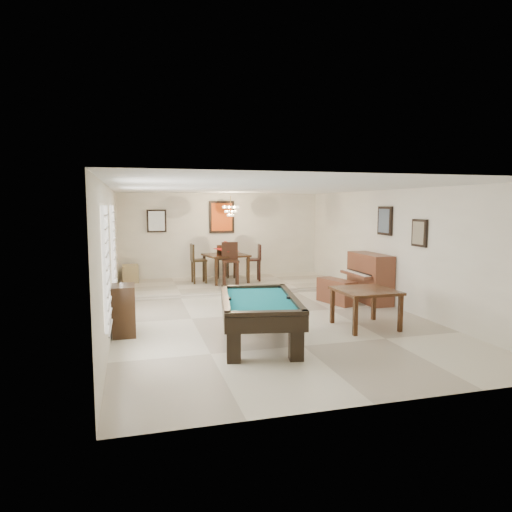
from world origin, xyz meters
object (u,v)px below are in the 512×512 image
square_table (365,308)px  flower_vase (226,245)px  apothecary_chest (124,310)px  piano_bench (336,291)px  chandelier (231,207)px  dining_chair_south (231,265)px  dining_chair_north (222,261)px  dining_chair_west (199,263)px  pool_table (259,321)px  upright_piano (365,278)px  dining_chair_east (253,263)px  corner_bench (130,274)px  dining_table (226,266)px

square_table → flower_vase: 5.24m
square_table → apothecary_chest: size_ratio=1.17×
piano_bench → chandelier: size_ratio=1.66×
dining_chair_south → dining_chair_north: size_ratio=1.17×
chandelier → dining_chair_west: bearing=162.3°
piano_bench → pool_table: bearing=-136.0°
pool_table → dining_chair_north: (0.58, 6.07, 0.25)m
upright_piano → apothecary_chest: upright_piano is taller
square_table → piano_bench: bearing=79.2°
flower_vase → dining_chair_north: (0.03, 0.73, -0.53)m
upright_piano → dining_chair_east: 3.47m
pool_table → dining_chair_south: size_ratio=1.89×
dining_chair_west → square_table: bearing=-157.8°
chandelier → square_table: bearing=-72.0°
dining_chair_south → chandelier: size_ratio=1.93×
apothecary_chest → corner_bench: (0.11, 4.91, -0.08)m
apothecary_chest → dining_chair_south: size_ratio=0.76×
pool_table → flower_vase: 5.42m
dining_chair_south → corner_bench: (-2.55, 1.37, -0.34)m
dining_chair_south → apothecary_chest: bearing=-120.4°
upright_piano → piano_bench: 0.75m
flower_vase → dining_chair_north: bearing=87.5°
corner_bench → dining_table: bearing=-14.1°
square_table → upright_piano: size_ratio=0.76×
square_table → dining_chair_west: size_ratio=0.96×
apothecary_chest → chandelier: chandelier is taller
flower_vase → piano_bench: bearing=-55.1°
upright_piano → flower_vase: (-2.69, 2.92, 0.58)m
corner_bench → dining_chair_west: bearing=-18.4°
upright_piano → piano_bench: size_ratio=1.36×
dining_chair_south → dining_chair_east: (0.81, 0.71, -0.06)m
upright_piano → dining_chair_west: size_ratio=1.26×
square_table → dining_chair_east: size_ratio=1.00×
upright_piano → dining_chair_east: size_ratio=1.31×
piano_bench → dining_chair_east: 3.13m
piano_bench → dining_chair_west: (-2.76, 2.91, 0.38)m
flower_vase → corner_bench: flower_vase is taller
dining_chair_north → dining_chair_west: (-0.78, -0.69, 0.05)m
square_table → chandelier: chandelier is taller
square_table → dining_chair_north: 5.88m
corner_bench → chandelier: bearing=-18.2°
upright_piano → flower_vase: 4.01m
piano_bench → dining_chair_west: bearing=133.4°
flower_vase → square_table: bearing=-71.8°
square_table → upright_piano: (1.08, 2.00, 0.21)m
dining_table → dining_chair_west: bearing=176.8°
piano_bench → apothecary_chest: 4.90m
pool_table → corner_bench: 6.32m
chandelier → piano_bench: bearing=-54.1°
pool_table → dining_chair_north: bearing=94.5°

